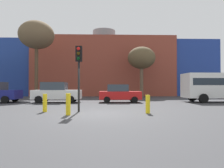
{
  "coord_description": "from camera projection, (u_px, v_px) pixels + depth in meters",
  "views": [
    {
      "loc": [
        0.55,
        -10.76,
        1.44
      ],
      "look_at": [
        1.13,
        9.23,
        1.74
      ],
      "focal_mm": 31.83,
      "sensor_mm": 36.0,
      "label": 1
    }
  ],
  "objects": [
    {
      "name": "ground_plane",
      "position": [
        96.0,
        114.0,
        10.72
      ],
      "size": [
        200.0,
        200.0,
        0.0
      ],
      "primitive_type": "plane",
      "color": "#38383A"
    },
    {
      "name": "building_backdrop",
      "position": [
        104.0,
        69.0,
        35.31
      ],
      "size": [
        36.79,
        10.38,
        11.43
      ],
      "color": "brown",
      "rests_on": "ground_plane"
    },
    {
      "name": "parked_car_1",
      "position": [
        57.0,
        92.0,
        18.36
      ],
      "size": [
        4.34,
        2.13,
        1.88
      ],
      "color": "white",
      "rests_on": "ground_plane"
    },
    {
      "name": "parked_car_2",
      "position": [
        119.0,
        93.0,
        18.53
      ],
      "size": [
        3.84,
        1.89,
        1.66
      ],
      "color": "red",
      "rests_on": "ground_plane"
    },
    {
      "name": "white_bus",
      "position": [
        220.0,
        85.0,
        18.86
      ],
      "size": [
        6.8,
        2.62,
        2.72
      ],
      "color": "white",
      "rests_on": "ground_plane"
    },
    {
      "name": "traffic_light_island",
      "position": [
        79.0,
        63.0,
        11.47
      ],
      "size": [
        0.37,
        0.37,
        3.81
      ],
      "rotation": [
        0.0,
        0.0,
        -1.64
      ],
      "color": "black",
      "rests_on": "ground_plane"
    },
    {
      "name": "bare_tree_0",
      "position": [
        37.0,
        36.0,
        24.89
      ],
      "size": [
        4.35,
        4.35,
        9.72
      ],
      "color": "brown",
      "rests_on": "ground_plane"
    },
    {
      "name": "bare_tree_1",
      "position": [
        141.0,
        58.0,
        27.26
      ],
      "size": [
        3.78,
        3.78,
        6.95
      ],
      "color": "brown",
      "rests_on": "ground_plane"
    },
    {
      "name": "bollard_yellow_0",
      "position": [
        68.0,
        104.0,
        10.15
      ],
      "size": [
        0.24,
        0.24,
        1.12
      ],
      "primitive_type": "cylinder",
      "color": "yellow",
      "rests_on": "ground_plane"
    },
    {
      "name": "bollard_yellow_1",
      "position": [
        45.0,
        103.0,
        11.47
      ],
      "size": [
        0.24,
        0.24,
        1.03
      ],
      "primitive_type": "cylinder",
      "color": "yellow",
      "rests_on": "ground_plane"
    },
    {
      "name": "bollard_yellow_2",
      "position": [
        148.0,
        104.0,
        10.83
      ],
      "size": [
        0.24,
        0.24,
        1.01
      ],
      "primitive_type": "cylinder",
      "color": "yellow",
      "rests_on": "ground_plane"
    }
  ]
}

